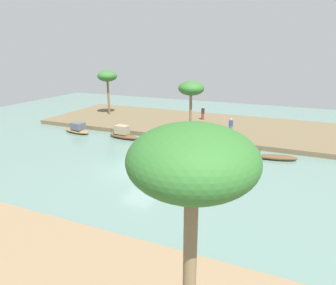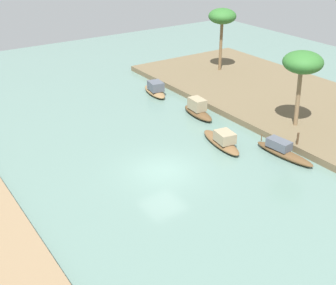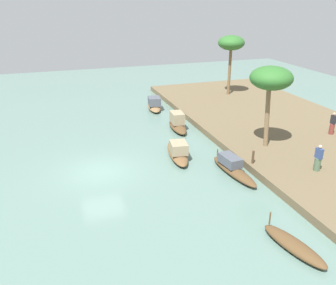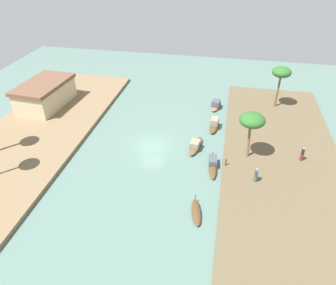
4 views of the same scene
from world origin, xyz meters
name	(u,v)px [view 1 (image 1 of 4)]	position (x,y,z in m)	size (l,w,h in m)	color
river_water	(138,170)	(0.00, 0.00, 0.00)	(66.86, 66.86, 0.00)	slate
riverbank_left	(197,125)	(0.00, -14.88, 0.23)	(37.10, 12.79, 0.46)	brown
sampan_open_hull	(123,134)	(5.59, -6.95, 0.51)	(3.55, 1.32, 1.38)	brown
sampan_upstream_small	(200,143)	(-2.69, -7.44, 0.38)	(4.40, 1.29, 1.02)	brown
sampan_near_left_bank	(277,157)	(-9.81, -6.53, 0.23)	(3.40, 1.48, 1.03)	brown
sampan_downstream_large	(77,129)	(11.39, -6.76, 0.46)	(3.65, 1.68, 1.21)	brown
sampan_with_tall_canopy	(159,145)	(0.56, -5.14, 0.41)	(4.29, 1.75, 1.17)	brown
person_on_near_bank	(203,114)	(-0.10, -16.85, 1.16)	(0.39, 0.38, 1.65)	brown
person_by_mooring	(231,127)	(-4.68, -11.82, 1.14)	(0.44, 0.40, 1.59)	#4C664C
mooring_post	(204,134)	(-2.66, -8.79, 0.87)	(0.14, 0.14, 0.82)	#4C3823
palm_tree_left_near	(191,89)	(-0.48, -10.98, 5.00)	(2.72, 2.72, 5.37)	#7F6647
palm_tree_left_far	(107,77)	(12.69, -15.06, 5.48)	(2.59, 2.59, 5.84)	brown
palm_tree_right_short	(192,174)	(-9.28, 14.79, 7.04)	(2.12, 2.12, 7.40)	#7F6647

